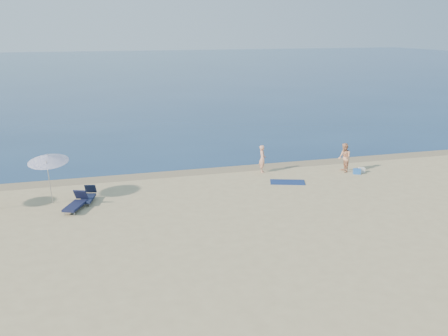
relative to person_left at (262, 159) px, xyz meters
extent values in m
cube|color=#0D2850|center=(-2.12, 81.82, -0.78)|extent=(240.00, 160.00, 0.01)
cube|color=#847254|center=(-2.12, 1.22, -0.79)|extent=(240.00, 1.60, 0.00)
imported|color=#DF987D|center=(0.00, 0.00, 0.00)|extent=(0.51, 0.65, 1.58)
imported|color=tan|center=(4.53, -1.36, 0.05)|extent=(0.75, 0.90, 1.68)
cube|color=#102151|center=(0.50, -2.46, -0.77)|extent=(2.09, 1.62, 0.03)
cube|color=silver|center=(5.42, -1.81, -0.65)|extent=(0.37, 0.34, 0.28)
cube|color=blue|center=(5.00, -2.00, -0.64)|extent=(0.50, 0.44, 0.30)
cylinder|color=silver|center=(-11.71, -2.61, 0.28)|extent=(0.20, 0.41, 2.21)
cone|color=white|center=(-11.71, -2.23, 1.36)|extent=(2.52, 2.54, 0.67)
sphere|color=silver|center=(-11.71, -2.23, 1.55)|extent=(0.06, 0.06, 0.06)
cube|color=#131B35|center=(-10.04, -2.88, -0.58)|extent=(0.92, 1.53, 0.10)
cube|color=#131B35|center=(-9.83, -2.19, -0.31)|extent=(0.61, 0.49, 0.47)
cylinder|color=#A5A5AD|center=(-9.84, -2.94, -0.68)|extent=(0.03, 0.03, 0.21)
cube|color=#131835|center=(-10.70, -3.94, -0.55)|extent=(1.20, 1.70, 0.11)
cube|color=#131835|center=(-10.36, -3.21, -0.26)|extent=(0.69, 0.60, 0.52)
cylinder|color=#A5A5AD|center=(-10.48, -4.04, -0.67)|extent=(0.03, 0.03, 0.23)
camera|label=1|loc=(-11.50, -29.19, 7.43)|focal=45.00mm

